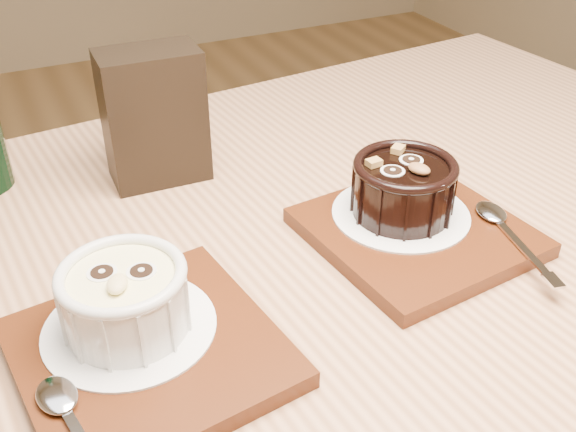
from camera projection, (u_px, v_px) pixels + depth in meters
name	position (u px, v px, depth m)	size (l,w,h in m)	color
table	(302.00, 349.00, 0.64)	(1.27, 0.92, 0.75)	#9C6944
tray_left	(149.00, 353.00, 0.49)	(0.18, 0.18, 0.01)	#50220D
doily_left	(130.00, 327.00, 0.51)	(0.13, 0.13, 0.00)	white
ramekin_white	(125.00, 296.00, 0.49)	(0.09, 0.09, 0.06)	silver
spoon_left	(77.00, 430.00, 0.42)	(0.03, 0.13, 0.01)	silver
tray_right	(416.00, 232.00, 0.62)	(0.18, 0.18, 0.01)	#50220D
doily_right	(401.00, 213.00, 0.64)	(0.13, 0.13, 0.00)	white
ramekin_dark	(404.00, 185.00, 0.62)	(0.10, 0.10, 0.06)	black
spoon_right	(510.00, 232.00, 0.61)	(0.03, 0.13, 0.01)	silver
condiment_stand	(154.00, 117.00, 0.69)	(0.10, 0.06, 0.14)	black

